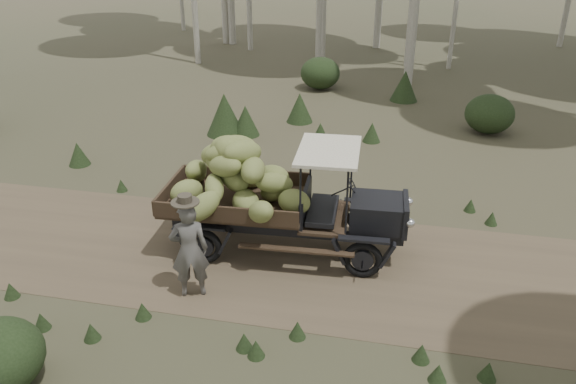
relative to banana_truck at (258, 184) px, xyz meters
The scene contains 5 objects.
ground 1.57m from the banana_truck, 29.85° to the right, with size 120.00×120.00×0.00m, color #473D2B.
dirt_track 1.57m from the banana_truck, 29.85° to the right, with size 70.00×4.00×0.01m, color brown.
banana_truck is the anchor object (origin of this frame).
farmer 1.95m from the banana_truck, 113.54° to the right, with size 0.76×0.64×1.93m.
undergrowth 1.60m from the banana_truck, 87.77° to the right, with size 22.10×25.82×1.38m.
Camera 1 is at (1.96, -8.95, 5.87)m, focal length 35.00 mm.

